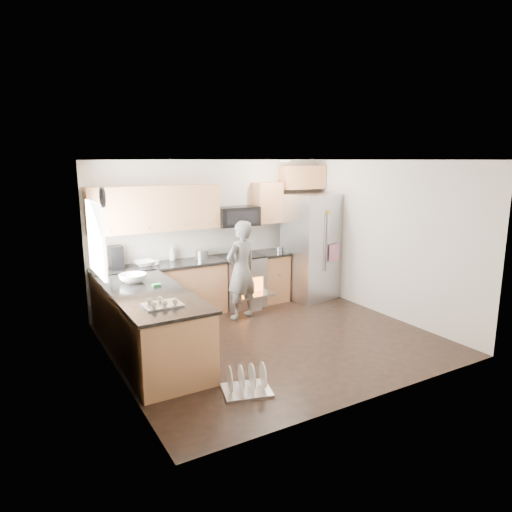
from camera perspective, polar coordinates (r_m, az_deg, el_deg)
ground at (r=6.87m, az=2.17°, el=-10.35°), size 4.50×4.50×0.00m
room_shell at (r=6.42m, az=1.93°, el=3.62°), size 4.54×4.04×2.62m
back_cabinet_run at (r=7.83m, az=-8.27°, el=-0.28°), size 4.45×0.64×2.50m
peninsula at (r=6.24m, az=-12.98°, el=-8.41°), size 0.96×2.36×1.04m
stove_range at (r=8.22m, az=-1.99°, el=-1.63°), size 0.76×0.97×1.79m
refrigerator at (r=8.71m, az=7.04°, el=1.18°), size 1.09×0.91×1.99m
person at (r=7.53m, az=-1.85°, el=-1.76°), size 0.68×0.53×1.64m
dish_rack at (r=5.40m, az=-1.18°, el=-15.76°), size 0.63×0.56×0.33m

